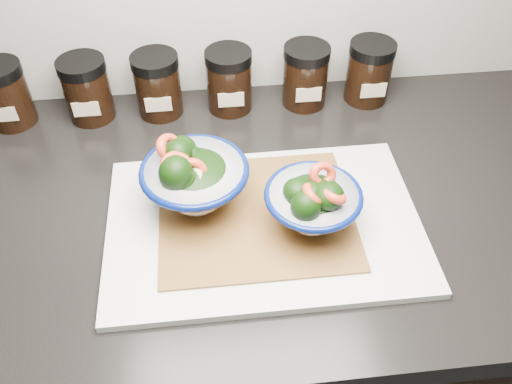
{
  "coord_description": "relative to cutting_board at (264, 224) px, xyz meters",
  "views": [
    {
      "loc": [
        -0.02,
        0.88,
        1.5
      ],
      "look_at": [
        0.04,
        1.41,
        0.96
      ],
      "focal_mm": 38.0,
      "sensor_mm": 36.0,
      "label": 1
    }
  ],
  "objects": [
    {
      "name": "cutting_board",
      "position": [
        0.0,
        0.0,
        0.0
      ],
      "size": [
        0.45,
        0.3,
        0.01
      ],
      "primitive_type": "cube",
      "color": "silver",
      "rests_on": "countertop"
    },
    {
      "name": "bowl_right",
      "position": [
        0.06,
        -0.02,
        0.05
      ],
      "size": [
        0.14,
        0.14,
        0.11
      ],
      "rotation": [
        0.0,
        0.0,
        -0.19
      ],
      "color": "white",
      "rests_on": "bamboo_mat"
    },
    {
      "name": "cabinet",
      "position": [
        -0.05,
        0.06,
        -0.48
      ],
      "size": [
        3.43,
        0.58,
        0.86
      ],
      "primitive_type": "cube",
      "color": "black",
      "rests_on": "ground"
    },
    {
      "name": "spice_jar_e",
      "position": [
        0.11,
        0.3,
        0.05
      ],
      "size": [
        0.08,
        0.08,
        0.11
      ],
      "color": "black",
      "rests_on": "countertop"
    },
    {
      "name": "bowl_left",
      "position": [
        -0.1,
        0.04,
        0.06
      ],
      "size": [
        0.16,
        0.16,
        0.12
      ],
      "rotation": [
        0.0,
        0.0,
        -0.41
      ],
      "color": "white",
      "rests_on": "bamboo_mat"
    },
    {
      "name": "spice_jar_f",
      "position": [
        0.23,
        0.3,
        0.05
      ],
      "size": [
        0.08,
        0.08,
        0.11
      ],
      "color": "black",
      "rests_on": "countertop"
    },
    {
      "name": "bamboo_mat",
      "position": [
        -0.01,
        0.01,
        0.01
      ],
      "size": [
        0.28,
        0.24,
        0.0
      ],
      "primitive_type": "cube",
      "color": "#99632E",
      "rests_on": "cutting_board"
    },
    {
      "name": "countertop",
      "position": [
        -0.05,
        0.06,
        -0.03
      ],
      "size": [
        3.5,
        0.6,
        0.04
      ],
      "primitive_type": "cube",
      "color": "black",
      "rests_on": "cabinet"
    },
    {
      "name": "spice_jar_d",
      "position": [
        -0.03,
        0.3,
        0.05
      ],
      "size": [
        0.08,
        0.08,
        0.11
      ],
      "color": "black",
      "rests_on": "countertop"
    },
    {
      "name": "spice_jar_a",
      "position": [
        -0.41,
        0.3,
        0.05
      ],
      "size": [
        0.08,
        0.08,
        0.11
      ],
      "color": "black",
      "rests_on": "countertop"
    },
    {
      "name": "spice_jar_b",
      "position": [
        -0.27,
        0.3,
        0.05
      ],
      "size": [
        0.08,
        0.08,
        0.11
      ],
      "color": "black",
      "rests_on": "countertop"
    },
    {
      "name": "spice_jar_c",
      "position": [
        -0.15,
        0.3,
        0.05
      ],
      "size": [
        0.08,
        0.08,
        0.11
      ],
      "color": "black",
      "rests_on": "countertop"
    }
  ]
}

